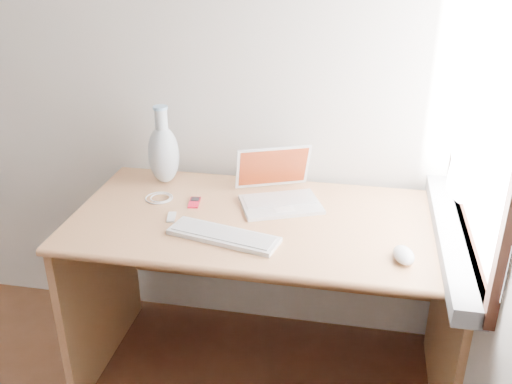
% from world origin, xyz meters
% --- Properties ---
extents(back_wall, '(3.50, 0.04, 2.60)m').
position_xyz_m(back_wall, '(0.00, 1.75, 1.30)').
color(back_wall, white).
rests_on(back_wall, floor).
extents(window, '(0.11, 0.99, 1.10)m').
position_xyz_m(window, '(1.72, 1.30, 1.28)').
color(window, white).
rests_on(window, right_wall).
extents(desk, '(1.45, 0.72, 0.76)m').
position_xyz_m(desk, '(1.03, 1.44, 0.54)').
color(desk, tan).
rests_on(desk, floor).
extents(laptop, '(0.36, 0.35, 0.20)m').
position_xyz_m(laptop, '(1.07, 1.50, 0.81)').
color(laptop, white).
rests_on(laptop, desk).
extents(external_keyboard, '(0.41, 0.21, 0.02)m').
position_xyz_m(external_keyboard, '(0.91, 1.17, 0.77)').
color(external_keyboard, white).
rests_on(external_keyboard, desk).
extents(mouse, '(0.09, 0.12, 0.04)m').
position_xyz_m(mouse, '(1.53, 1.14, 0.78)').
color(mouse, white).
rests_on(mouse, desk).
extents(ipod, '(0.05, 0.10, 0.01)m').
position_xyz_m(ipod, '(0.73, 1.42, 0.77)').
color(ipod, red).
rests_on(ipod, desk).
extents(cable_coil, '(0.13, 0.13, 0.01)m').
position_xyz_m(cable_coil, '(0.58, 1.43, 0.77)').
color(cable_coil, white).
rests_on(cable_coil, desk).
extents(remote, '(0.05, 0.08, 0.01)m').
position_xyz_m(remote, '(0.68, 1.28, 0.77)').
color(remote, white).
rests_on(remote, desk).
extents(vase, '(0.13, 0.13, 0.33)m').
position_xyz_m(vase, '(0.55, 1.59, 0.90)').
color(vase, silver).
rests_on(vase, desk).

